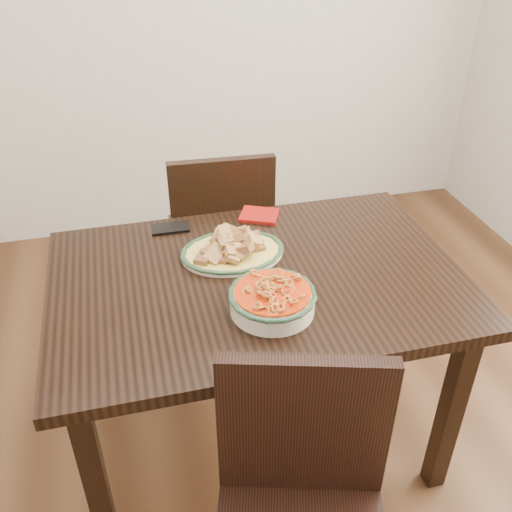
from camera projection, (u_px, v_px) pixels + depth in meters
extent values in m
plane|color=#3B2313|center=(265.00, 441.00, 2.16)|extent=(3.50, 3.50, 0.00)
cube|color=black|center=(258.00, 281.00, 1.78)|extent=(1.28, 0.85, 0.04)
cube|color=black|center=(97.00, 486.00, 1.60)|extent=(0.06, 0.06, 0.71)
cube|color=black|center=(450.00, 411.00, 1.83)|extent=(0.06, 0.06, 0.71)
cube|color=black|center=(93.00, 331.00, 2.15)|extent=(0.06, 0.06, 0.71)
cube|color=black|center=(365.00, 288.00, 2.38)|extent=(0.06, 0.06, 0.71)
cube|color=black|center=(219.00, 237.00, 2.57)|extent=(0.44, 0.44, 0.04)
cube|color=black|center=(249.00, 254.00, 2.86)|extent=(0.04, 0.04, 0.41)
cube|color=black|center=(181.00, 261.00, 2.81)|extent=(0.04, 0.04, 0.41)
cube|color=black|center=(263.00, 294.00, 2.59)|extent=(0.04, 0.04, 0.41)
cube|color=black|center=(188.00, 303.00, 2.53)|extent=(0.04, 0.04, 0.41)
cube|color=black|center=(223.00, 210.00, 2.29)|extent=(0.42, 0.06, 0.44)
cube|color=black|center=(303.00, 426.00, 1.38)|extent=(0.41, 0.16, 0.44)
ellipsoid|color=beige|center=(233.00, 253.00, 1.86)|extent=(0.33, 0.25, 0.02)
ellipsoid|color=gold|center=(233.00, 252.00, 1.86)|extent=(0.32, 0.24, 0.01)
torus|color=#19371C|center=(233.00, 251.00, 1.86)|extent=(0.26, 0.26, 0.01)
cylinder|color=beige|center=(272.00, 301.00, 1.61)|extent=(0.24, 0.24, 0.06)
torus|color=#1A3922|center=(272.00, 294.00, 1.60)|extent=(0.25, 0.25, 0.02)
cylinder|color=#AC2A07|center=(272.00, 293.00, 1.60)|extent=(0.22, 0.22, 0.01)
cube|color=black|center=(170.00, 228.00, 2.00)|extent=(0.13, 0.07, 0.01)
cube|color=#96110A|center=(259.00, 215.00, 2.08)|extent=(0.17, 0.16, 0.01)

